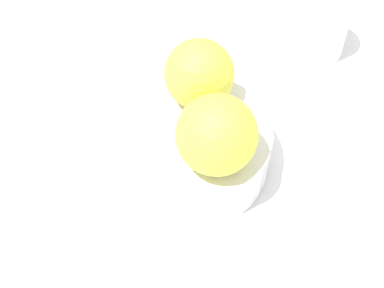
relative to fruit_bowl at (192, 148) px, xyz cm
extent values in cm
cube|color=white|center=(0.00, 0.00, -3.60)|extent=(110.00, 110.00, 2.00)
cylinder|color=white|center=(0.00, 0.00, -2.20)|extent=(9.65, 9.65, 0.80)
cylinder|color=white|center=(0.00, 0.00, 0.12)|extent=(15.57, 15.57, 5.44)
sphere|color=yellow|center=(-2.37, 3.47, 6.28)|extent=(6.87, 6.87, 6.87)
sphere|color=yellow|center=(4.02, -1.10, 6.52)|extent=(7.35, 7.35, 7.35)
cylinder|color=white|center=(-1.11, 22.85, 1.26)|extent=(6.47, 6.47, 7.72)
camera|label=1|loc=(23.79, -24.83, 44.53)|focal=52.70mm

